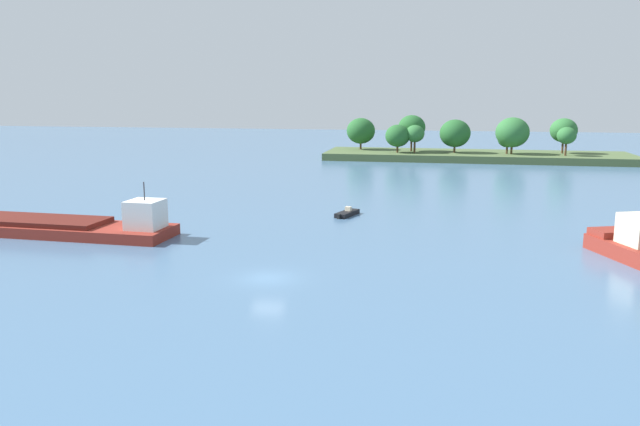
% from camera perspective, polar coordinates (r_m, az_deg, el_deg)
% --- Properties ---
extents(ground_plane, '(400.00, 400.00, 0.00)m').
position_cam_1_polar(ground_plane, '(48.92, -4.76, -5.94)').
color(ground_plane, '#476B8E').
extents(treeline_island, '(64.42, 17.76, 9.40)m').
position_cam_1_polar(treeline_island, '(139.32, 13.18, 6.03)').
color(treeline_island, '#4C6038').
rests_on(treeline_island, ground).
extents(tugboat, '(7.16, 10.12, 5.15)m').
position_cam_1_polar(tugboat, '(60.54, 26.78, -2.52)').
color(tugboat, maroon).
rests_on(tugboat, ground).
extents(cargo_barge, '(37.72, 7.09, 5.67)m').
position_cam_1_polar(cargo_barge, '(72.47, -26.47, -0.83)').
color(cargo_barge, maroon).
rests_on(cargo_barge, ground).
extents(fishing_skiff, '(2.52, 4.45, 1.02)m').
position_cam_1_polar(fishing_skiff, '(73.30, 2.48, -0.02)').
color(fishing_skiff, black).
rests_on(fishing_skiff, ground).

